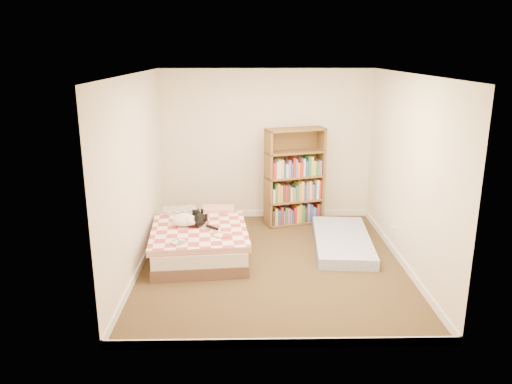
{
  "coord_description": "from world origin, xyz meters",
  "views": [
    {
      "loc": [
        -0.34,
        -6.23,
        2.78
      ],
      "look_at": [
        -0.21,
        0.3,
        0.92
      ],
      "focal_mm": 35.0,
      "sensor_mm": 36.0,
      "label": 1
    }
  ],
  "objects_px": {
    "black_cat": "(200,219)",
    "bed": "(200,239)",
    "white_dog": "(184,220)",
    "floor_mattress": "(342,241)",
    "bookshelf": "(294,189)"
  },
  "relations": [
    {
      "from": "bed",
      "to": "floor_mattress",
      "type": "bearing_deg",
      "value": 0.74
    },
    {
      "from": "bed",
      "to": "black_cat",
      "type": "xyz_separation_m",
      "value": [
        0.01,
        0.07,
        0.28
      ]
    },
    {
      "from": "black_cat",
      "to": "white_dog",
      "type": "bearing_deg",
      "value": -175.45
    },
    {
      "from": "black_cat",
      "to": "bed",
      "type": "bearing_deg",
      "value": -115.19
    },
    {
      "from": "white_dog",
      "to": "floor_mattress",
      "type": "bearing_deg",
      "value": 4.79
    },
    {
      "from": "bed",
      "to": "white_dog",
      "type": "height_order",
      "value": "white_dog"
    },
    {
      "from": "bed",
      "to": "bookshelf",
      "type": "xyz_separation_m",
      "value": [
        1.45,
        1.28,
        0.36
      ]
    },
    {
      "from": "bed",
      "to": "floor_mattress",
      "type": "relative_size",
      "value": 1.07
    },
    {
      "from": "white_dog",
      "to": "black_cat",
      "type": "bearing_deg",
      "value": 21.23
    },
    {
      "from": "white_dog",
      "to": "bed",
      "type": "bearing_deg",
      "value": 4.58
    },
    {
      "from": "floor_mattress",
      "to": "black_cat",
      "type": "height_order",
      "value": "black_cat"
    },
    {
      "from": "black_cat",
      "to": "white_dog",
      "type": "xyz_separation_m",
      "value": [
        -0.21,
        -0.09,
        0.01
      ]
    },
    {
      "from": "bed",
      "to": "bookshelf",
      "type": "relative_size",
      "value": 1.18
    },
    {
      "from": "bookshelf",
      "to": "black_cat",
      "type": "height_order",
      "value": "bookshelf"
    },
    {
      "from": "bed",
      "to": "bookshelf",
      "type": "height_order",
      "value": "bookshelf"
    }
  ]
}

